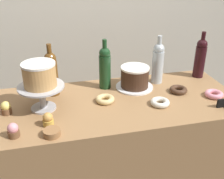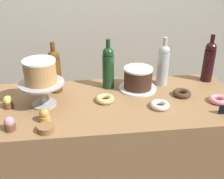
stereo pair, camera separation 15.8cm
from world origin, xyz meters
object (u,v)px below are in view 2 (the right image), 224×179
Objects in this scene: cupcake_caramel at (45,116)px; cupcake_lemon at (8,102)px; wine_bottle_dark_red at (209,61)px; wine_bottle_amber at (55,70)px; wine_bottle_green at (108,67)px; cookie_stack at (46,128)px; donut_sugar at (160,105)px; donut_glazed at (105,99)px; cake_stand_pedestal at (42,90)px; wine_bottle_clear at (163,64)px; chocolate_round_cake at (138,78)px; donut_pink at (219,100)px; white_layer_cake at (40,71)px; donut_chocolate at (182,93)px; cupcake_strawberry at (10,124)px.

cupcake_caramel is 1.00× the size of cupcake_lemon.
wine_bottle_dark_red is 1.00× the size of wine_bottle_amber.
wine_bottle_green is 3.87× the size of cookie_stack.
wine_bottle_dark_red reaches higher than donut_sugar.
wine_bottle_dark_red is 1.31m from cupcake_lemon.
cupcake_caramel is 0.66× the size of donut_glazed.
cake_stand_pedestal is 0.29m from cookie_stack.
cookie_stack is at bearing -128.03° from wine_bottle_green.
chocolate_round_cake is at bearing -164.74° from wine_bottle_clear.
wine_bottle_clear is 0.46m from donut_glazed.
wine_bottle_dark_red is at bearing 16.46° from donut_glazed.
cake_stand_pedestal is at bearing 1.80° from cupcake_lemon.
wine_bottle_green reaches higher than cookie_stack.
cupcake_lemon is at bearing 176.02° from donut_pink.
cake_stand_pedestal is 3.44× the size of cupcake_lemon.
chocolate_round_cake reaches higher than donut_glazed.
white_layer_cake reaches higher than chocolate_round_cake.
donut_glazed and cookie_stack have the same top height.
cupcake_caramel is at bearing -82.86° from white_layer_cake.
donut_chocolate is at bearing 13.32° from cupcake_caramel.
cookie_stack is at bearing -139.90° from donut_glazed.
chocolate_round_cake is 0.19m from wine_bottle_clear.
wine_bottle_amber is 0.37m from cupcake_caramel.
donut_pink is at bearing -24.11° from wine_bottle_green.
wine_bottle_amber is at bearing 69.59° from cake_stand_pedestal.
wine_bottle_green is 2.91× the size of donut_glazed.
cupcake_strawberry reaches higher than donut_glazed.
white_layer_cake is 0.55× the size of wine_bottle_amber.
donut_sugar is (0.26, -0.30, -0.13)m from wine_bottle_green.
wine_bottle_clear and wine_bottle_green have the same top height.
cupcake_lemon reaches higher than donut_pink.
white_layer_cake is 0.45m from wine_bottle_green.
donut_pink is (1.23, -0.09, -0.02)m from cupcake_lemon.
cupcake_caramel is at bearing -174.01° from donut_sugar.
wine_bottle_amber reaches higher than white_layer_cake.
cake_stand_pedestal is at bearing 59.15° from cupcake_strawberry.
cupcake_strawberry is at bearing -171.08° from donut_sugar.
white_layer_cake reaches higher than cupcake_lemon.
white_layer_cake is 0.27m from cupcake_lemon.
wine_bottle_dark_red reaches higher than cake_stand_pedestal.
cupcake_caramel is 0.10m from cookie_stack.
cake_stand_pedestal is 0.28m from cupcake_strawberry.
white_layer_cake reaches higher than donut_chocolate.
cake_stand_pedestal reaches higher than donut_glazed.
cupcake_lemon is (-0.06, 0.23, 0.00)m from cupcake_strawberry.
wine_bottle_dark_red is (0.50, 0.07, 0.07)m from chocolate_round_cake.
wine_bottle_green is at bearing 3.25° from wine_bottle_amber.
cupcake_lemon is 0.66× the size of donut_glazed.
wine_bottle_clear is at bearing 133.49° from donut_pink.
donut_glazed and donut_chocolate have the same top height.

